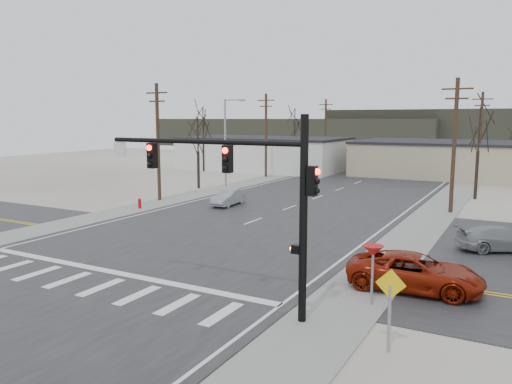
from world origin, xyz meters
TOP-DOWN VIEW (x-y plane):
  - ground at (0.00, 0.00)m, footprint 140.00×140.00m
  - main_road at (0.00, 15.00)m, footprint 18.00×110.00m
  - cross_road at (0.00, 0.00)m, footprint 90.00×10.00m
  - sidewalk_left at (-10.60, 20.00)m, footprint 3.00×90.00m
  - sidewalk_right at (10.60, 20.00)m, footprint 3.00×90.00m
  - traffic_signal_mast at (7.89, -6.20)m, footprint 8.95×0.43m
  - fire_hydrant at (-10.20, 8.00)m, footprint 0.24×0.24m
  - yield_sign at (11.50, -3.50)m, footprint 0.80×0.80m
  - diamond_sign at (13.00, -7.00)m, footprint 0.92×0.10m
  - building_left_far at (-16.00, 40.00)m, footprint 22.30×12.30m
  - building_right_far at (10.00, 44.00)m, footprint 26.30×14.30m
  - upole_left_b at (-11.50, 12.00)m, footprint 2.20×0.30m
  - upole_left_c at (-11.50, 32.00)m, footprint 2.20×0.30m
  - upole_left_d at (-11.50, 52.00)m, footprint 2.20×0.30m
  - upole_right_a at (11.50, 18.00)m, footprint 2.20×0.30m
  - upole_right_b at (11.50, 40.00)m, footprint 2.20×0.30m
  - streetlight_main at (-10.80, 22.00)m, footprint 2.40×0.25m
  - tree_left_near at (-13.00, 20.00)m, footprint 3.30×3.30m
  - tree_right_mid at (12.50, 26.00)m, footprint 3.74×3.74m
  - tree_left_far at (-14.00, 46.00)m, footprint 3.96×3.96m
  - tree_left_mid at (-22.00, 34.00)m, footprint 3.96×3.96m
  - hill_left at (-35.00, 92.00)m, footprint 70.00×18.00m
  - sedan_crossing at (-4.85, 12.60)m, footprint 1.51×3.90m
  - car_far_a at (0.52, 41.41)m, footprint 3.72×5.94m
  - car_far_b at (-2.96, 54.69)m, footprint 1.98×3.78m
  - car_parked_red at (12.59, -1.00)m, footprint 5.58×2.85m
  - car_parked_silver at (15.39, 7.57)m, footprint 4.91×3.83m

SIDE VIEW (x-z plane):
  - ground at x=0.00m, z-range 0.00..0.00m
  - cross_road at x=0.00m, z-range 0.00..0.04m
  - main_road at x=0.00m, z-range 0.00..0.05m
  - sidewalk_left at x=-10.60m, z-range 0.00..0.06m
  - sidewalk_right at x=10.60m, z-range 0.00..0.06m
  - fire_hydrant at x=-10.20m, z-range 0.02..0.89m
  - car_far_b at x=-2.96m, z-range 0.05..1.27m
  - sedan_crossing at x=-4.85m, z-range 0.05..1.31m
  - car_parked_silver at x=15.39m, z-range 0.03..1.36m
  - car_parked_red at x=12.59m, z-range 0.03..1.54m
  - car_far_a at x=0.52m, z-range 0.05..1.65m
  - diamond_sign at x=13.00m, z-range 0.30..2.91m
  - yield_sign at x=11.50m, z-range 0.89..3.24m
  - building_right_far at x=10.00m, z-range 0.00..4.30m
  - building_left_far at x=-16.00m, z-range 0.01..4.51m
  - hill_left at x=-35.00m, z-range 0.00..7.00m
  - traffic_signal_mast at x=7.89m, z-range 1.07..8.27m
  - streetlight_main at x=-10.80m, z-range 0.59..9.59m
  - upole_left_b at x=-11.50m, z-range 0.22..10.22m
  - upole_left_c at x=-11.50m, z-range 0.22..10.22m
  - upole_left_d at x=-11.50m, z-range 0.22..10.22m
  - upole_right_a at x=11.50m, z-range 0.22..10.22m
  - upole_right_b at x=11.50m, z-range 0.22..10.22m
  - tree_left_near at x=-13.00m, z-range 1.55..8.90m
  - tree_right_mid at x=12.50m, z-range 1.77..10.10m
  - tree_left_far at x=-14.00m, z-range 1.87..10.69m
  - tree_left_mid at x=-22.00m, z-range 1.87..10.69m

